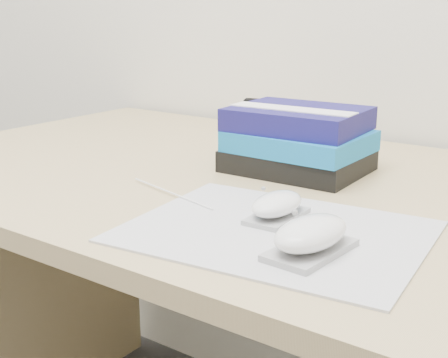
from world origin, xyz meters
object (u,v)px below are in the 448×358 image
Objects in this scene: mouse_front at (311,236)px; book_stack at (298,140)px; mouse_rear at (277,206)px; desk at (325,307)px; pouch at (275,129)px.

book_stack reaches higher than mouse_front.
book_stack is (-0.11, 0.25, 0.03)m from mouse_rear.
desk is 0.34m from mouse_rear.
pouch is at bearing 126.22° from mouse_front.
pouch is at bearing 151.18° from desk.
desk is at bearing 112.24° from mouse_front.
mouse_rear is 0.43× the size of book_stack.
desk is at bearing -28.82° from pouch.
book_stack is 1.76× the size of pouch.
pouch is (-0.17, 0.09, 0.29)m from desk.
mouse_front is at bearing -40.61° from mouse_rear.
mouse_front reaches higher than mouse_rear.
desk is 0.42m from mouse_front.
mouse_rear is 0.83× the size of mouse_front.
desk is 0.30m from book_stack.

